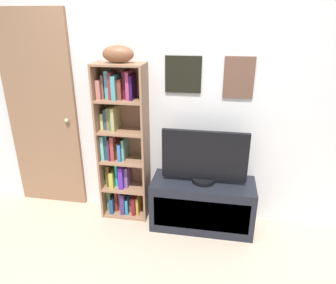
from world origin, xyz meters
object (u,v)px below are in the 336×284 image
at_px(football, 118,54).
at_px(door, 42,114).
at_px(television, 204,158).
at_px(tv_stand, 202,204).
at_px(bookshelf, 121,147).

distance_m(football, door, 1.11).
distance_m(television, door, 1.74).
xyz_separation_m(tv_stand, door, (-1.71, 0.19, 0.78)).
bearing_deg(tv_stand, football, 174.75).
bearing_deg(tv_stand, bookshelf, 172.99).
height_order(football, television, football).
height_order(tv_stand, door, door).
bearing_deg(tv_stand, door, 173.79).
xyz_separation_m(bookshelf, door, (-0.87, 0.08, 0.27)).
bearing_deg(football, television, -5.17).
relative_size(bookshelf, television, 1.98).
distance_m(bookshelf, football, 0.91).
relative_size(bookshelf, tv_stand, 1.60).
bearing_deg(door, tv_stand, -6.21).
bearing_deg(tv_stand, television, 90.00).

